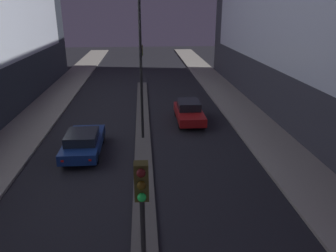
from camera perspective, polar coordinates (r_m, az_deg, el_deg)
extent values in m
cube|color=#56544F|center=(20.46, -4.38, -2.12)|extent=(0.93, 31.11, 0.14)
cube|color=#3D3814|center=(7.35, -4.66, -9.57)|extent=(0.32, 0.28, 0.90)
sphere|color=#4C0F0F|center=(7.05, -4.72, -8.17)|extent=(0.20, 0.20, 0.20)
sphere|color=#4C380A|center=(7.19, -4.65, -10.28)|extent=(0.20, 0.20, 0.20)
sphere|color=#1EEA4C|center=(7.35, -4.59, -12.29)|extent=(0.20, 0.20, 0.20)
cylinder|color=black|center=(29.89, -4.60, 8.77)|extent=(0.12, 0.12, 3.58)
cube|color=#3D3814|center=(29.53, -4.72, 13.03)|extent=(0.32, 0.28, 0.90)
sphere|color=#4C0F0F|center=(29.31, -4.74, 13.57)|extent=(0.20, 0.20, 0.20)
sphere|color=#4C380A|center=(29.35, -4.72, 12.99)|extent=(0.20, 0.20, 0.20)
sphere|color=#1EEA4C|center=(29.39, -4.70, 12.41)|extent=(0.20, 0.20, 0.20)
cylinder|color=black|center=(19.15, -4.75, 10.71)|extent=(0.16, 0.16, 9.09)
cube|color=navy|center=(18.91, -14.47, -2.93)|extent=(1.93, 4.50, 0.55)
cube|color=black|center=(18.41, -14.78, -1.84)|extent=(1.64, 2.02, 0.49)
cube|color=red|center=(17.04, -17.93, -5.83)|extent=(0.14, 0.04, 0.10)
cube|color=red|center=(16.76, -13.42, -5.80)|extent=(0.14, 0.04, 0.10)
cylinder|color=black|center=(20.45, -16.14, -2.15)|extent=(0.22, 0.64, 0.64)
cylinder|color=black|center=(20.16, -11.38, -2.05)|extent=(0.22, 0.64, 0.64)
cylinder|color=black|center=(17.95, -17.80, -5.52)|extent=(0.22, 0.64, 0.64)
cylinder|color=black|center=(17.63, -12.37, -5.47)|extent=(0.22, 0.64, 0.64)
cube|color=maroon|center=(23.31, 3.69, 2.14)|extent=(1.79, 4.39, 0.58)
cube|color=black|center=(23.45, 3.61, 3.71)|extent=(1.52, 1.97, 0.56)
cube|color=red|center=(25.30, 1.60, 3.71)|extent=(0.14, 0.04, 0.10)
cube|color=red|center=(25.46, 4.41, 3.76)|extent=(0.14, 0.04, 0.10)
cylinder|color=black|center=(24.59, 1.43, 2.44)|extent=(0.22, 0.64, 0.64)
cylinder|color=black|center=(24.79, 5.04, 2.52)|extent=(0.22, 0.64, 0.64)
cylinder|color=black|center=(22.03, 2.14, 0.29)|extent=(0.22, 0.64, 0.64)
cylinder|color=black|center=(22.26, 6.16, 0.39)|extent=(0.22, 0.64, 0.64)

